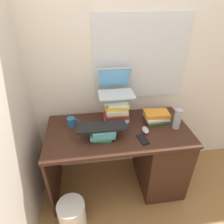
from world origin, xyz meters
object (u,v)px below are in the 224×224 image
object	(u,v)px
desk	(150,155)
laptop	(116,87)
book_stack_keyboard_riser	(102,132)
book_stack_side	(156,116)
mug	(72,122)
water_bottle	(177,119)
book_stack_tall	(116,109)
computer_mouse	(145,130)
wastebasket	(72,215)
keyboard	(102,127)
cell_phone	(143,139)

from	to	relation	value
desk	laptop	xyz separation A→B (m)	(-0.33, 0.22, 0.69)
book_stack_keyboard_riser	book_stack_side	size ratio (longest dim) A/B	0.85
book_stack_keyboard_riser	mug	world-z (taller)	book_stack_keyboard_riser
book_stack_keyboard_riser	laptop	world-z (taller)	laptop
book_stack_keyboard_riser	water_bottle	size ratio (longest dim) A/B	1.13
book_stack_tall	laptop	size ratio (longest dim) A/B	0.91
book_stack_tall	computer_mouse	xyz separation A→B (m)	(0.24, -0.20, -0.13)
laptop	wastebasket	world-z (taller)	laptop
laptop	wastebasket	bearing A→B (deg)	-129.81
book_stack_side	water_bottle	xyz separation A→B (m)	(0.15, -0.14, 0.04)
book_stack_tall	keyboard	size ratio (longest dim) A/B	0.70
desk	book_stack_side	world-z (taller)	book_stack_side
water_bottle	cell_phone	xyz separation A→B (m)	(-0.36, -0.13, -0.09)
desk	computer_mouse	world-z (taller)	computer_mouse
book_stack_keyboard_riser	cell_phone	size ratio (longest dim) A/B	1.63
desk	computer_mouse	size ratio (longest dim) A/B	12.77
book_stack_side	mug	xyz separation A→B (m)	(-0.82, 0.04, -0.01)
keyboard	water_bottle	bearing A→B (deg)	2.72
computer_mouse	book_stack_side	bearing A→B (deg)	44.63
book_stack_side	book_stack_keyboard_riser	bearing A→B (deg)	-162.52
desk	water_bottle	bearing A→B (deg)	-5.24
laptop	cell_phone	size ratio (longest dim) A/B	2.36
water_bottle	wastebasket	world-z (taller)	water_bottle
book_stack_side	mug	distance (m)	0.82
laptop	cell_phone	bearing A→B (deg)	-63.55
laptop	water_bottle	xyz separation A→B (m)	(0.54, -0.24, -0.25)
book_stack_tall	keyboard	world-z (taller)	book_stack_tall
desk	keyboard	size ratio (longest dim) A/B	3.16
book_stack_tall	laptop	xyz separation A→B (m)	(0.00, 0.06, 0.20)
book_stack_tall	book_stack_side	size ratio (longest dim) A/B	1.12
cell_phone	wastebasket	size ratio (longest dim) A/B	0.47
mug	cell_phone	bearing A→B (deg)	-26.04
computer_mouse	cell_phone	world-z (taller)	computer_mouse
wastebasket	laptop	bearing A→B (deg)	50.19
book_stack_side	keyboard	size ratio (longest dim) A/B	0.62
cell_phone	computer_mouse	bearing A→B (deg)	54.06
book_stack_side	laptop	world-z (taller)	laptop
keyboard	cell_phone	world-z (taller)	keyboard
cell_phone	wastebasket	distance (m)	0.93
book_stack_keyboard_riser	wastebasket	xyz separation A→B (m)	(-0.32, -0.31, -0.66)
keyboard	book_stack_keyboard_riser	bearing A→B (deg)	-88.91
mug	desk	bearing A→B (deg)	-11.32
desk	cell_phone	size ratio (longest dim) A/B	9.76
laptop	computer_mouse	distance (m)	0.48
laptop	cell_phone	world-z (taller)	laptop
desk	book_stack_tall	distance (m)	0.62
laptop	book_stack_tall	bearing A→B (deg)	-91.89
book_stack_tall	keyboard	bearing A→B (deg)	-126.37
desk	mug	distance (m)	0.87
desk	book_stack_side	xyz separation A→B (m)	(0.06, 0.12, 0.40)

